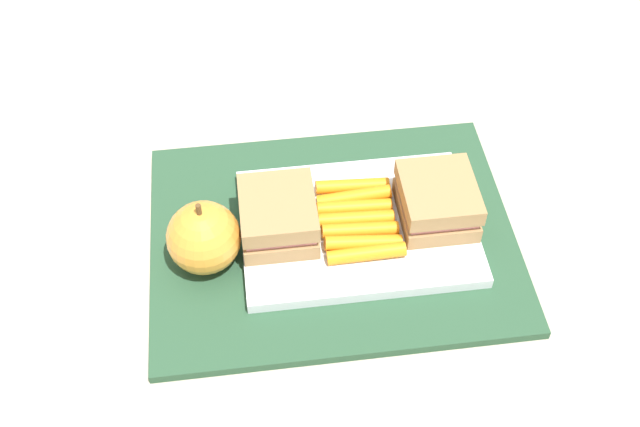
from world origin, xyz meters
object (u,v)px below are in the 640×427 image
object	(u,v)px
sandwich_half_left	(437,201)
carrot_sticks_bundle	(358,219)
apple	(204,238)
food_tray	(357,227)
sandwich_half_right	(278,216)

from	to	relation	value
sandwich_half_left	carrot_sticks_bundle	distance (m)	0.08
sandwich_half_left	apple	size ratio (longest dim) A/B	0.98
sandwich_half_left	food_tray	bearing A→B (deg)	0.00
food_tray	sandwich_half_right	distance (m)	0.08
sandwich_half_left	carrot_sticks_bundle	size ratio (longest dim) A/B	0.79
sandwich_half_right	carrot_sticks_bundle	xyz separation A→B (m)	(-0.08, 0.00, -0.02)
sandwich_half_left	apple	distance (m)	0.23
carrot_sticks_bundle	apple	xyz separation A→B (m)	(0.15, 0.02, 0.02)
sandwich_half_left	apple	world-z (taller)	apple
sandwich_half_right	carrot_sticks_bundle	world-z (taller)	sandwich_half_right
sandwich_half_left	apple	bearing A→B (deg)	4.64
sandwich_half_right	apple	world-z (taller)	apple
food_tray	sandwich_half_right	world-z (taller)	sandwich_half_right
sandwich_half_left	apple	xyz separation A→B (m)	(0.23, 0.02, 0.00)
sandwich_half_right	apple	size ratio (longest dim) A/B	0.98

